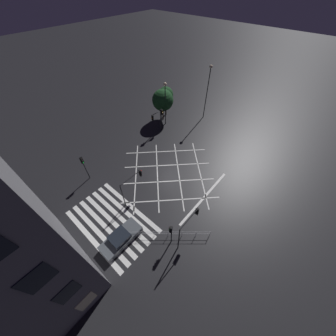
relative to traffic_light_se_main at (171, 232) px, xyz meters
name	(u,v)px	position (x,y,z in m)	size (l,w,h in m)	color
ground_plane	(168,173)	(-6.43, 7.01, -2.33)	(200.00, 200.00, 0.00)	black
road_markings	(135,205)	(-6.08, 0.47, -2.33)	(15.10, 20.17, 0.01)	silver
traffic_light_se_main	(171,232)	(0.00, 0.00, 0.00)	(0.39, 0.36, 3.26)	black
traffic_light_nw_cross	(156,118)	(-14.03, 12.79, 0.50)	(0.36, 2.13, 3.87)	black
traffic_light_median_south	(133,182)	(-6.97, 1.45, 0.58)	(0.36, 3.20, 3.91)	black
traffic_light_sw_main	(83,164)	(-13.83, -0.65, 0.49)	(0.39, 0.36, 3.95)	black
traffic_light_nw_main	(162,115)	(-13.93, 14.09, 0.44)	(0.39, 0.36, 3.87)	black
traffic_light_se_cross	(189,223)	(1.01, 1.47, 0.91)	(0.36, 2.95, 4.38)	black
street_lamp_east	(208,83)	(-10.62, 22.06, 4.17)	(0.52, 0.52, 9.26)	black
street_lamp_west	(165,94)	(-14.64, 15.78, 3.22)	(0.56, 0.56, 7.45)	black
street_lamp_far	(29,253)	(-5.96, -9.11, 3.13)	(0.53, 0.53, 7.54)	black
street_tree_near	(166,95)	(-16.58, 18.08, 1.71)	(2.66, 2.66, 5.40)	#38281C
street_tree_far	(163,100)	(-15.96, 16.61, 1.44)	(3.71, 3.71, 5.63)	#38281C
waiting_car	(121,238)	(-3.92, -3.34, -1.72)	(1.88, 4.50, 1.30)	#474C51
pedestrian_railing	(168,233)	(-0.54, 0.23, -1.66)	(6.74, 5.85, 1.05)	#9EA0A5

